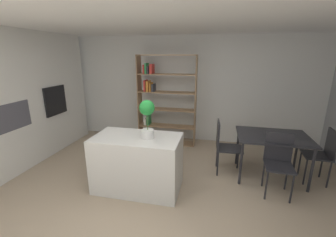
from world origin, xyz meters
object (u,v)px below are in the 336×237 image
object	(u,v)px
built_in_oven	(55,100)
dining_chair_near	(279,158)
dining_table	(273,140)
open_bookshelf	(163,98)
potted_plant_on_island	(147,115)
dining_chair_island_side	(224,143)
dining_chair_window_side	(323,151)
kitchen_island	(138,163)

from	to	relation	value
built_in_oven	dining_chair_near	xyz separation A→B (m)	(4.39, -0.65, -0.59)
dining_table	dining_chair_near	distance (m)	0.47
built_in_oven	open_bookshelf	distance (m)	2.36
potted_plant_on_island	open_bookshelf	xyz separation A→B (m)	(-0.26, 2.01, -0.13)
built_in_oven	dining_chair_island_side	xyz separation A→B (m)	(3.57, -0.20, -0.59)
built_in_oven	dining_chair_window_side	bearing A→B (deg)	-2.24
built_in_oven	dining_table	distance (m)	4.41
kitchen_island	dining_chair_near	world-z (taller)	dining_chair_near
dining_chair_island_side	kitchen_island	bearing A→B (deg)	119.15
dining_table	dining_chair_island_side	distance (m)	0.82
built_in_oven	kitchen_island	distance (m)	2.56
open_bookshelf	dining_chair_window_side	distance (m)	3.29
built_in_oven	dining_chair_near	world-z (taller)	built_in_oven
built_in_oven	dining_table	bearing A→B (deg)	-2.57
potted_plant_on_island	dining_table	distance (m)	2.21
dining_table	built_in_oven	bearing A→B (deg)	177.43
built_in_oven	kitchen_island	size ratio (longest dim) A/B	0.45
kitchen_island	dining_chair_window_side	xyz separation A→B (m)	(2.95, 0.84, 0.12)
kitchen_island	dining_chair_window_side	world-z (taller)	dining_chair_window_side
open_bookshelf	dining_chair_window_side	size ratio (longest dim) A/B	2.25
kitchen_island	potted_plant_on_island	size ratio (longest dim) A/B	2.31
dining_chair_near	dining_table	bearing A→B (deg)	93.98
dining_chair_near	built_in_oven	bearing A→B (deg)	174.82
kitchen_island	dining_chair_window_side	distance (m)	3.07
dining_chair_island_side	open_bookshelf	bearing A→B (deg)	47.50
potted_plant_on_island	dining_chair_window_side	bearing A→B (deg)	17.04
built_in_oven	potted_plant_on_island	distance (m)	2.63
potted_plant_on_island	dining_chair_window_side	size ratio (longest dim) A/B	0.62
kitchen_island	open_bookshelf	distance (m)	2.12
kitchen_island	dining_chair_near	distance (m)	2.19
built_in_oven	dining_chair_window_side	size ratio (longest dim) A/B	0.65
dining_chair_island_side	dining_chair_near	bearing A→B (deg)	-121.87
built_in_oven	dining_chair_island_side	distance (m)	3.62
potted_plant_on_island	open_bookshelf	world-z (taller)	open_bookshelf
built_in_oven	dining_chair_near	bearing A→B (deg)	-8.46
dining_chair_near	kitchen_island	bearing A→B (deg)	-166.41
potted_plant_on_island	dining_chair_window_side	xyz separation A→B (m)	(2.77, 0.85, -0.68)
potted_plant_on_island	dining_chair_island_side	world-z (taller)	potted_plant_on_island
kitchen_island	potted_plant_on_island	xyz separation A→B (m)	(0.18, -0.01, 0.80)
dining_chair_near	dining_chair_island_side	bearing A→B (deg)	154.41
dining_table	dining_chair_island_side	size ratio (longest dim) A/B	1.21
kitchen_island	dining_table	bearing A→B (deg)	21.51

